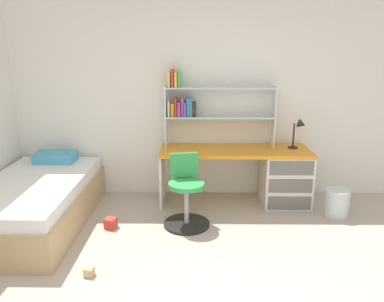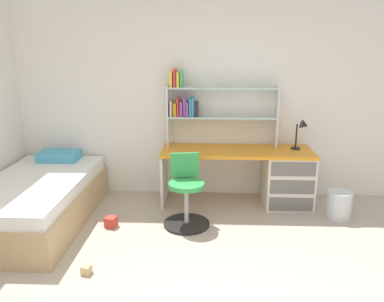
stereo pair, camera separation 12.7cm
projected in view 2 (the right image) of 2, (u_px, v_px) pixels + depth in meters
name	position (u px, v px, depth m)	size (l,w,h in m)	color
room_shell	(72.00, 119.00, 3.65)	(6.00, 6.42, 2.55)	white
desk	(275.00, 174.00, 4.81)	(1.88, 0.62, 0.71)	orange
bookshelf_hutch	(205.00, 104.00, 4.80)	(1.40, 0.22, 0.98)	silver
desk_lamp	(302.00, 130.00, 4.69)	(0.20, 0.17, 0.38)	black
swivel_chair	(186.00, 198.00, 4.25)	(0.52, 0.52, 0.80)	black
bed_platform	(37.00, 201.00, 4.32)	(1.10, 1.99, 0.64)	tan
waste_bin	(339.00, 205.00, 4.45)	(0.28, 0.28, 0.33)	silver
toy_block_red_0	(111.00, 222.00, 4.25)	(0.11, 0.11, 0.11)	red
toy_block_natural_1	(86.00, 270.00, 3.37)	(0.08, 0.08, 0.08)	tan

